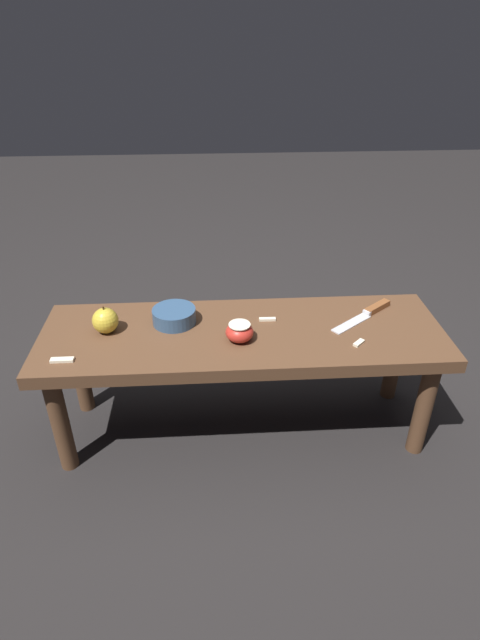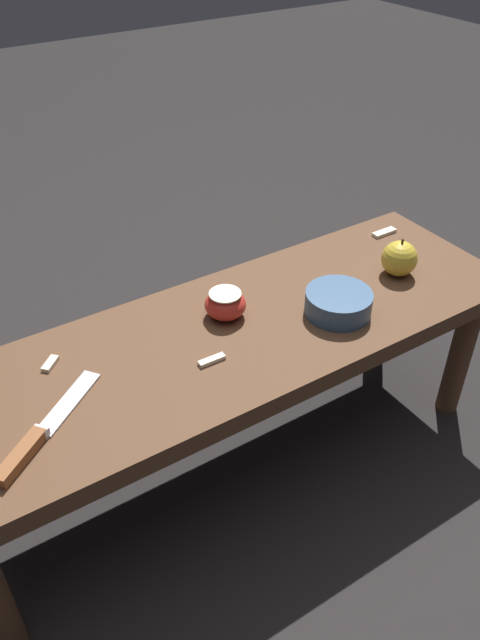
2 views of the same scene
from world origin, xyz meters
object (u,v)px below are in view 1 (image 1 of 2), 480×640
Objects in this scene: knife at (370,312)px; apple_cut at (240,332)px; apple_whole at (105,321)px; wooden_bench at (243,345)px; bowl at (174,316)px.

knife is 2.75× the size of apple_cut.
knife is 2.58× the size of apple_whole.
bowl is (0.21, -0.06, 0.08)m from wooden_bench.
wooden_bench is 5.40× the size of knife.
apple_cut is at bearing 169.81° from apple_whole.
apple_cut reaches higher than knife.
apple_cut is (0.01, 0.05, 0.08)m from wooden_bench.
bowl is (0.19, -0.11, -0.00)m from apple_cut.
knife is at bearing -169.71° from wooden_bench.
bowl reaches higher than wooden_bench.
wooden_bench is 9.14× the size of bowl.
wooden_bench is 14.85× the size of apple_cut.
bowl is at bearing -36.22° from knife.
wooden_bench is 0.10m from apple_cut.
apple_cut is (-0.40, 0.07, -0.01)m from apple_whole.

